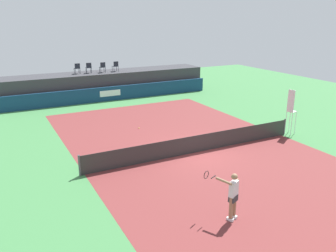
# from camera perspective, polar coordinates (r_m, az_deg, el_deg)

# --- Properties ---
(ground_plane) EXTENTS (48.00, 48.00, 0.00)m
(ground_plane) POSITION_cam_1_polar(r_m,az_deg,el_deg) (21.12, 0.40, -1.61)
(ground_plane) COLOR #3D7A42
(court_inner) EXTENTS (12.00, 22.00, 0.00)m
(court_inner) POSITION_cam_1_polar(r_m,az_deg,el_deg) (18.69, 4.71, -4.27)
(court_inner) COLOR maroon
(court_inner) RESTS_ON ground
(sponsor_wall) EXTENTS (18.00, 0.22, 1.20)m
(sponsor_wall) POSITION_cam_1_polar(r_m,az_deg,el_deg) (30.32, -8.94, 5.27)
(sponsor_wall) COLOR navy
(sponsor_wall) RESTS_ON ground
(spectator_platform) EXTENTS (18.00, 2.80, 2.20)m
(spectator_platform) POSITION_cam_1_polar(r_m,az_deg,el_deg) (31.90, -10.03, 6.74)
(spectator_platform) COLOR #38383D
(spectator_platform) RESTS_ON ground
(spectator_chair_far_left) EXTENTS (0.45, 0.45, 0.89)m
(spectator_chair_far_left) POSITION_cam_1_polar(r_m,az_deg,el_deg) (30.98, -14.57, 9.12)
(spectator_chair_far_left) COLOR #1E232D
(spectator_chair_far_left) RESTS_ON spectator_platform
(spectator_chair_left) EXTENTS (0.48, 0.48, 0.89)m
(spectator_chair_left) POSITION_cam_1_polar(r_m,az_deg,el_deg) (31.19, -12.78, 9.30)
(spectator_chair_left) COLOR #1E232D
(spectator_chair_left) RESTS_ON spectator_platform
(spectator_chair_center) EXTENTS (0.44, 0.44, 0.89)m
(spectator_chair_center) POSITION_cam_1_polar(r_m,az_deg,el_deg) (31.25, -10.61, 9.45)
(spectator_chair_center) COLOR #1E232D
(spectator_chair_center) RESTS_ON spectator_platform
(spectator_chair_right) EXTENTS (0.47, 0.47, 0.89)m
(spectator_chair_right) POSITION_cam_1_polar(r_m,az_deg,el_deg) (31.67, -8.55, 9.66)
(spectator_chair_right) COLOR #1E232D
(spectator_chair_right) RESTS_ON spectator_platform
(umpire_chair) EXTENTS (0.52, 0.52, 2.76)m
(umpire_chair) POSITION_cam_1_polar(r_m,az_deg,el_deg) (22.25, 19.38, 2.64)
(umpire_chair) COLOR white
(umpire_chair) RESTS_ON ground
(tennis_net) EXTENTS (12.40, 0.02, 0.95)m
(tennis_net) POSITION_cam_1_polar(r_m,az_deg,el_deg) (18.52, 4.74, -2.91)
(tennis_net) COLOR #2D2D2D
(tennis_net) RESTS_ON ground
(net_post_near) EXTENTS (0.10, 0.10, 1.00)m
(net_post_near) POSITION_cam_1_polar(r_m,az_deg,el_deg) (16.29, -14.20, -6.25)
(net_post_near) COLOR #4C4C51
(net_post_near) RESTS_ON ground
(net_post_far) EXTENTS (0.10, 0.10, 1.00)m
(net_post_far) POSITION_cam_1_polar(r_m,az_deg,el_deg) (22.29, 18.39, -0.15)
(net_post_far) COLOR #4C4C51
(net_post_far) RESTS_ON ground
(tennis_player) EXTENTS (1.03, 1.06, 1.77)m
(tennis_player) POSITION_cam_1_polar(r_m,az_deg,el_deg) (12.64, 10.44, -10.94)
(tennis_player) COLOR white
(tennis_player) RESTS_ON court_inner
(tennis_ball) EXTENTS (0.07, 0.07, 0.07)m
(tennis_ball) POSITION_cam_1_polar(r_m,az_deg,el_deg) (22.53, -4.76, -0.33)
(tennis_ball) COLOR #D8EA33
(tennis_ball) RESTS_ON court_inner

